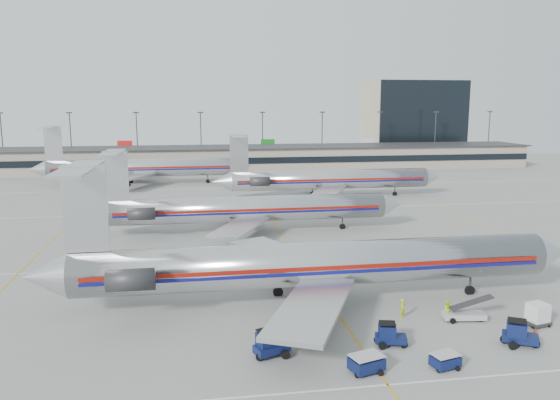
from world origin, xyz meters
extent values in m
plane|color=gray|center=(0.00, 0.00, 0.00)|extent=(260.00, 260.00, 0.00)
cube|color=silver|center=(0.00, 10.00, 0.01)|extent=(160.00, 0.15, 0.02)
cube|color=gray|center=(0.00, 98.00, 3.00)|extent=(160.00, 16.00, 6.00)
cube|color=black|center=(0.00, 89.90, 3.20)|extent=(160.00, 0.20, 1.60)
cube|color=#2D2D30|center=(0.00, 98.00, 6.10)|extent=(162.00, 17.00, 0.30)
cylinder|color=#38383D|center=(-63.00, 112.00, 7.50)|extent=(0.30, 0.30, 15.00)
cube|color=#2D2D30|center=(-63.00, 112.00, 15.10)|extent=(1.60, 0.40, 0.35)
cylinder|color=#38383D|center=(-45.00, 112.00, 7.50)|extent=(0.30, 0.30, 15.00)
cube|color=#2D2D30|center=(-45.00, 112.00, 15.10)|extent=(1.60, 0.40, 0.35)
cylinder|color=#38383D|center=(-27.00, 112.00, 7.50)|extent=(0.30, 0.30, 15.00)
cube|color=#2D2D30|center=(-27.00, 112.00, 15.10)|extent=(1.60, 0.40, 0.35)
cylinder|color=#38383D|center=(-9.00, 112.00, 7.50)|extent=(0.30, 0.30, 15.00)
cube|color=#2D2D30|center=(-9.00, 112.00, 15.10)|extent=(1.60, 0.40, 0.35)
cylinder|color=#38383D|center=(9.00, 112.00, 7.50)|extent=(0.30, 0.30, 15.00)
cube|color=#2D2D30|center=(9.00, 112.00, 15.10)|extent=(1.60, 0.40, 0.35)
cylinder|color=#38383D|center=(27.00, 112.00, 7.50)|extent=(0.30, 0.30, 15.00)
cube|color=#2D2D30|center=(27.00, 112.00, 15.10)|extent=(1.60, 0.40, 0.35)
cylinder|color=#38383D|center=(45.00, 112.00, 7.50)|extent=(0.30, 0.30, 15.00)
cube|color=#2D2D30|center=(45.00, 112.00, 15.10)|extent=(1.60, 0.40, 0.35)
cylinder|color=#38383D|center=(63.00, 112.00, 7.50)|extent=(0.30, 0.30, 15.00)
cube|color=#2D2D30|center=(63.00, 112.00, 15.10)|extent=(1.60, 0.40, 0.35)
cylinder|color=#38383D|center=(81.00, 112.00, 7.50)|extent=(0.30, 0.30, 15.00)
cube|color=#2D2D30|center=(81.00, 112.00, 15.10)|extent=(1.60, 0.40, 0.35)
cube|color=tan|center=(62.00, 128.00, 12.50)|extent=(30.00, 20.00, 25.00)
cylinder|color=silver|center=(-1.16, -3.35, 3.63)|extent=(41.47, 3.84, 3.84)
cone|color=silver|center=(21.24, -3.35, 3.63)|extent=(3.32, 3.84, 3.84)
cone|color=silver|center=(-23.76, -3.35, 3.63)|extent=(3.73, 3.84, 3.84)
cube|color=maroon|center=(-1.16, -5.28, 3.78)|extent=(39.40, 0.05, 0.36)
cube|color=#0D0E5F|center=(-1.16, -5.28, 3.37)|extent=(39.40, 0.05, 0.29)
cube|color=silver|center=(-3.23, 3.91, 2.59)|extent=(9.64, 14.06, 0.33)
cube|color=silver|center=(-3.23, -10.61, 2.59)|extent=(9.64, 14.06, 0.33)
cube|color=silver|center=(-20.34, -3.35, 9.07)|extent=(3.52, 0.26, 7.05)
cube|color=silver|center=(-20.65, -3.35, 12.39)|extent=(2.49, 10.89, 0.19)
cylinder|color=#2D2D30|center=(-16.71, -0.40, 3.94)|extent=(3.73, 1.76, 1.76)
cylinder|color=#2D2D30|center=(-16.71, -6.30, 3.94)|extent=(3.73, 1.76, 1.76)
cylinder|color=#2D2D30|center=(13.36, -3.35, 0.86)|extent=(0.21, 0.21, 1.71)
cylinder|color=#2D2D30|center=(-4.27, -5.84, 0.86)|extent=(0.21, 0.21, 1.71)
cylinder|color=#2D2D30|center=(-4.27, -0.86, 0.86)|extent=(0.21, 0.21, 1.71)
cylinder|color=black|center=(13.36, -3.35, 0.36)|extent=(0.93, 0.31, 0.93)
cylinder|color=silver|center=(-4.19, 24.66, 3.30)|extent=(37.69, 3.49, 3.49)
cone|color=silver|center=(16.17, 24.66, 3.30)|extent=(3.01, 3.49, 3.49)
cone|color=silver|center=(-24.72, 24.66, 3.30)|extent=(3.39, 3.49, 3.49)
cube|color=maroon|center=(-4.19, 22.91, 3.44)|extent=(35.80, 0.05, 0.33)
cube|color=#0D0E5F|center=(-4.19, 22.91, 3.06)|extent=(35.80, 0.05, 0.26)
cube|color=silver|center=(-6.07, 31.26, 2.36)|extent=(8.76, 12.77, 0.30)
cube|color=silver|center=(-6.07, 18.07, 2.36)|extent=(8.76, 12.77, 0.30)
cube|color=silver|center=(-21.62, 24.66, 8.24)|extent=(3.20, 0.24, 6.41)
cube|color=silver|center=(-21.90, 24.66, 11.26)|extent=(2.26, 9.89, 0.17)
cylinder|color=#2D2D30|center=(-18.32, 27.35, 3.58)|extent=(3.39, 1.60, 1.60)
cylinder|color=#2D2D30|center=(-18.32, 21.98, 3.58)|extent=(3.39, 1.60, 1.60)
cylinder|color=#2D2D30|center=(9.01, 24.66, 0.78)|extent=(0.19, 0.19, 1.55)
cylinder|color=#2D2D30|center=(-7.01, 22.40, 0.78)|extent=(0.19, 0.19, 1.55)
cylinder|color=#2D2D30|center=(-7.01, 26.92, 0.78)|extent=(0.19, 0.19, 1.55)
cylinder|color=black|center=(9.01, 24.66, 0.33)|extent=(0.85, 0.28, 0.85)
cylinder|color=silver|center=(13.96, 50.75, 3.45)|extent=(37.41, 3.64, 3.64)
cone|color=silver|center=(34.24, 50.75, 3.45)|extent=(3.15, 3.64, 3.64)
cone|color=silver|center=(-6.52, 50.75, 3.45)|extent=(3.54, 3.64, 3.64)
cube|color=maroon|center=(13.96, 48.92, 3.59)|extent=(35.54, 0.05, 0.34)
cube|color=#0D0E5F|center=(13.96, 48.92, 3.20)|extent=(35.54, 0.05, 0.28)
cube|color=silver|center=(11.99, 57.65, 2.46)|extent=(9.16, 13.35, 0.32)
cube|color=silver|center=(11.99, 43.86, 2.46)|extent=(9.16, 13.35, 0.32)
cube|color=silver|center=(-3.27, 50.75, 8.61)|extent=(3.35, 0.25, 6.69)
cube|color=silver|center=(-3.57, 50.75, 11.76)|extent=(2.36, 10.34, 0.18)
cylinder|color=#2D2D30|center=(0.17, 53.56, 3.74)|extent=(3.54, 1.67, 1.67)
cylinder|color=#2D2D30|center=(0.17, 47.95, 3.74)|extent=(3.54, 1.67, 1.67)
cylinder|color=#2D2D30|center=(26.76, 50.75, 0.81)|extent=(0.20, 0.20, 1.62)
cylinder|color=#2D2D30|center=(11.00, 48.39, 0.81)|extent=(0.20, 0.20, 1.62)
cylinder|color=#2D2D30|center=(11.00, 53.12, 0.81)|extent=(0.20, 0.20, 1.62)
cylinder|color=black|center=(26.76, 50.75, 0.34)|extent=(0.89, 0.30, 0.89)
cylinder|color=silver|center=(-22.16, 73.81, 3.71)|extent=(40.33, 3.93, 3.93)
cone|color=silver|center=(-0.30, 73.81, 3.71)|extent=(3.40, 3.93, 3.93)
cone|color=silver|center=(-44.24, 73.81, 3.71)|extent=(3.82, 3.93, 3.93)
cube|color=maroon|center=(-22.16, 71.83, 3.87)|extent=(38.31, 0.05, 0.37)
cube|color=#0D0E5F|center=(-22.16, 71.83, 3.45)|extent=(38.31, 0.05, 0.30)
cube|color=silver|center=(-24.28, 81.24, 2.65)|extent=(9.87, 14.39, 0.34)
cube|color=silver|center=(-24.28, 66.38, 2.65)|extent=(9.87, 14.39, 0.34)
cube|color=silver|center=(-40.73, 73.81, 9.29)|extent=(3.61, 0.27, 7.22)
cube|color=silver|center=(-41.05, 73.81, 12.68)|extent=(2.55, 11.14, 0.19)
cylinder|color=#2D2D30|center=(-37.02, 76.83, 4.03)|extent=(3.82, 1.80, 1.80)
cylinder|color=#2D2D30|center=(-37.02, 70.78, 4.03)|extent=(3.82, 1.80, 1.80)
cylinder|color=#2D2D30|center=(-8.36, 73.81, 0.88)|extent=(0.21, 0.21, 1.75)
cylinder|color=#2D2D30|center=(-25.34, 71.26, 0.88)|extent=(0.21, 0.21, 1.75)
cylinder|color=#2D2D30|center=(-25.34, 76.36, 0.88)|extent=(0.21, 0.21, 1.75)
cylinder|color=black|center=(-8.36, 73.81, 0.37)|extent=(0.96, 0.32, 0.96)
cube|color=#0B143E|center=(-6.61, -12.94, 0.61)|extent=(2.72, 2.04, 0.55)
cube|color=#0B143E|center=(-6.95, -12.94, 1.28)|extent=(1.65, 1.52, 1.00)
cube|color=black|center=(-6.95, -12.94, 1.94)|extent=(1.58, 1.45, 0.09)
cylinder|color=black|center=(-5.73, -12.38, 0.31)|extent=(0.62, 0.20, 0.62)
cylinder|color=black|center=(-5.73, -13.49, 0.31)|extent=(0.62, 0.20, 0.62)
cylinder|color=black|center=(-7.50, -12.38, 0.31)|extent=(0.62, 0.20, 0.62)
cylinder|color=black|center=(-7.50, -13.49, 0.31)|extent=(0.62, 0.20, 0.62)
cube|color=#0B143E|center=(2.19, -12.66, 0.56)|extent=(2.43, 1.61, 0.51)
cube|color=#0B143E|center=(1.88, -12.66, 1.17)|extent=(1.42, 1.27, 0.91)
cube|color=black|center=(1.88, -12.66, 1.77)|extent=(1.36, 1.21, 0.08)
cylinder|color=black|center=(3.00, -12.15, 0.28)|extent=(0.57, 0.18, 0.57)
cylinder|color=black|center=(3.00, -13.17, 0.28)|extent=(0.57, 0.18, 0.57)
cylinder|color=black|center=(1.38, -12.15, 0.28)|extent=(0.57, 0.18, 0.57)
cylinder|color=black|center=(1.38, -13.17, 0.28)|extent=(0.57, 0.18, 0.57)
cube|color=#0B143E|center=(11.51, -14.13, 0.61)|extent=(2.74, 2.28, 0.56)
cube|color=#0B143E|center=(11.18, -14.13, 1.28)|extent=(1.71, 1.63, 1.00)
cube|color=black|center=(11.18, -14.13, 1.95)|extent=(1.64, 1.55, 0.09)
cylinder|color=black|center=(12.41, -13.57, 0.31)|extent=(0.62, 0.20, 0.62)
cylinder|color=black|center=(12.41, -14.69, 0.31)|extent=(0.62, 0.20, 0.62)
cylinder|color=black|center=(10.62, -13.57, 0.31)|extent=(0.62, 0.20, 0.62)
cylinder|color=black|center=(10.62, -14.69, 0.31)|extent=(0.62, 0.20, 0.62)
cube|color=#0B143E|center=(-0.82, -16.23, 0.61)|extent=(2.46, 2.02, 0.78)
cube|color=#A1A1A1|center=(-0.82, -16.23, 1.17)|extent=(2.46, 2.02, 0.07)
cylinder|color=black|center=(-0.04, -15.61, 0.20)|extent=(0.40, 0.16, 0.40)
cylinder|color=black|center=(-0.04, -16.84, 0.20)|extent=(0.40, 0.16, 0.40)
cylinder|color=black|center=(-1.60, -15.61, 0.20)|extent=(0.40, 0.16, 0.40)
cylinder|color=black|center=(-1.60, -16.84, 0.20)|extent=(0.40, 0.16, 0.40)
cube|color=#0B143E|center=(4.54, -16.51, 0.52)|extent=(2.06, 1.66, 0.67)
cube|color=#A1A1A1|center=(4.54, -16.51, 1.00)|extent=(2.06, 1.66, 0.06)
cylinder|color=black|center=(5.21, -15.99, 0.17)|extent=(0.34, 0.13, 0.34)
cylinder|color=black|center=(5.21, -17.03, 0.17)|extent=(0.34, 0.13, 0.34)
cylinder|color=black|center=(3.88, -15.99, 0.17)|extent=(0.34, 0.13, 0.34)
cylinder|color=black|center=(3.88, -17.03, 0.17)|extent=(0.34, 0.13, 0.34)
cube|color=#2D2D30|center=(15.07, -10.91, 0.24)|extent=(1.99, 1.78, 0.29)
cube|color=silver|center=(15.07, -10.91, 1.09)|extent=(1.69, 1.62, 1.43)
cylinder|color=black|center=(15.74, -10.34, 0.11)|extent=(0.23, 0.11, 0.23)
cylinder|color=black|center=(15.74, -11.49, 0.11)|extent=(0.23, 0.11, 0.23)
cylinder|color=black|center=(14.41, -10.34, 0.11)|extent=(0.23, 0.11, 0.23)
cylinder|color=black|center=(14.41, -11.49, 0.11)|extent=(0.23, 0.11, 0.23)
cube|color=#A1A1A1|center=(9.80, -9.06, 0.42)|extent=(3.50, 1.66, 0.47)
cube|color=#2D2D30|center=(10.36, -9.06, 1.50)|extent=(3.49, 1.29, 1.20)
cylinder|color=black|center=(11.01, -8.55, 0.23)|extent=(0.47, 0.15, 0.47)
cylinder|color=black|center=(11.01, -9.58, 0.23)|extent=(0.47, 0.15, 0.47)
cylinder|color=black|center=(8.58, -8.55, 0.23)|extent=(0.47, 0.15, 0.47)
cylinder|color=black|center=(8.58, -9.58, 0.23)|extent=(0.47, 0.15, 0.47)
imported|color=#AAC512|center=(5.03, -7.80, 0.82)|extent=(0.71, 0.67, 1.64)
imported|color=#ABF116|center=(8.62, -8.66, 0.83)|extent=(0.86, 0.70, 1.67)
cone|color=red|center=(13.78, -12.61, 0.30)|extent=(0.49, 0.49, 0.59)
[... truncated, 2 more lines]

